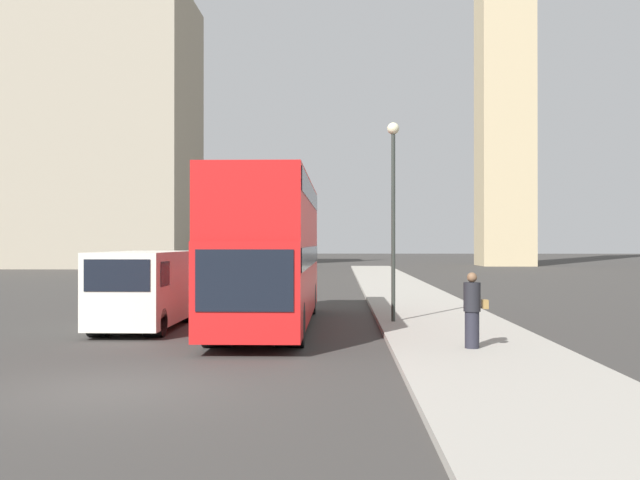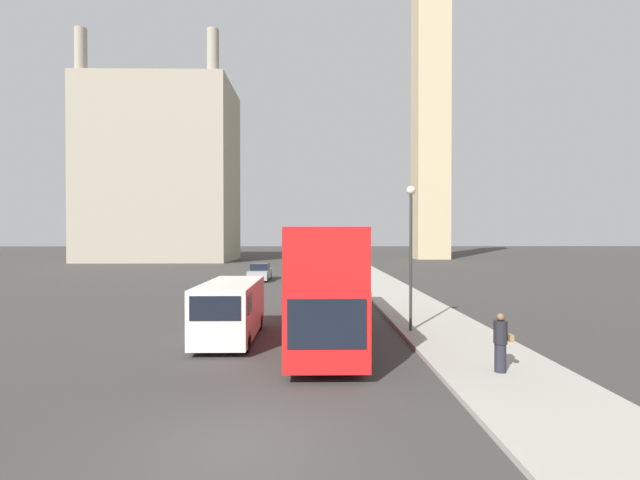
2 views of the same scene
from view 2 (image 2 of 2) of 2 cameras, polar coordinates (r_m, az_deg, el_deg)
The scene contains 9 objects.
ground_plane at distance 9.32m, azimuth -10.62°, elevation -25.31°, with size 300.00×300.00×0.00m, color #383533.
sidewalk_strip at distance 10.71m, azimuth 32.75°, elevation -21.39°, with size 3.90×120.00×0.15m.
clock_tower at distance 82.73m, azimuth 14.54°, elevation 22.68°, with size 6.02×6.19×68.63m.
building_block_distant at distance 73.86m, azimuth -20.29°, elevation 8.38°, with size 22.55×14.31×34.19m.
red_double_decker_bus at distance 17.19m, azimuth 0.31°, elevation -4.95°, with size 2.46×11.33×4.31m.
white_van at distance 17.11m, azimuth -11.89°, elevation -9.02°, with size 2.02×5.26×2.24m.
pedestrian at distance 13.62m, azimuth 22.95°, elevation -12.49°, with size 0.54×0.38×1.69m.
street_lamp at distance 17.97m, azimuth 12.02°, elevation 0.51°, with size 0.36×0.36×5.95m.
parked_sedan at distance 39.28m, azimuth -8.00°, elevation -4.31°, with size 1.74×4.63×1.52m.
Camera 2 is at (1.42, -8.26, 4.07)m, focal length 24.00 mm.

